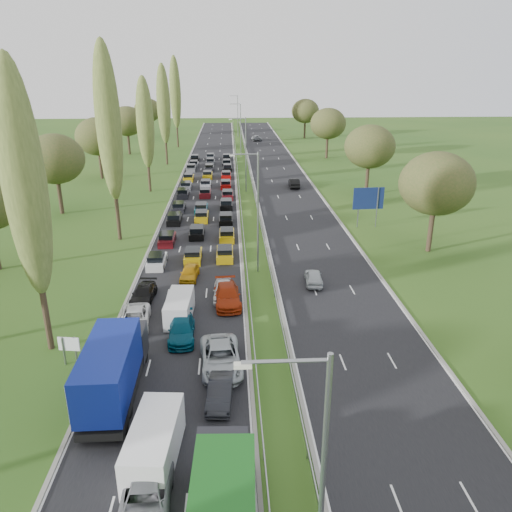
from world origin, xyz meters
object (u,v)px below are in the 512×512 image
object	(u,v)px
blue_lorry	(113,368)
direction_sign	(368,200)
white_van_front	(155,440)
white_van_rear	(180,306)
near_car_2	(135,318)
near_car_3	(144,294)
info_sign	(69,347)

from	to	relation	value
blue_lorry	direction_sign	size ratio (longest dim) A/B	1.87
white_van_front	white_van_rear	distance (m)	15.89
white_van_rear	direction_sign	size ratio (longest dim) A/B	0.94
near_car_2	near_car_3	xyz separation A→B (m)	(-0.05, 4.72, -0.03)
white_van_front	direction_sign	size ratio (longest dim) A/B	1.09
blue_lorry	near_car_2	bearing A→B (deg)	91.91
direction_sign	info_sign	bearing A→B (deg)	-133.33
near_car_3	white_van_rear	distance (m)	4.88
near_car_3	blue_lorry	bearing A→B (deg)	-84.13
white_van_front	near_car_2	bearing A→B (deg)	108.82
near_car_3	near_car_2	bearing A→B (deg)	-85.44
near_car_3	white_van_front	world-z (taller)	white_van_front
near_car_2	blue_lorry	world-z (taller)	blue_lorry
near_car_2	white_van_front	bearing A→B (deg)	-80.85
near_car_2	info_sign	distance (m)	6.33
near_car_3	white_van_rear	size ratio (longest dim) A/B	0.91
blue_lorry	direction_sign	distance (m)	42.49
blue_lorry	direction_sign	world-z (taller)	direction_sign
near_car_3	blue_lorry	distance (m)	13.91
near_car_3	white_van_front	bearing A→B (deg)	-75.28
white_van_rear	direction_sign	bearing A→B (deg)	50.55
white_van_rear	info_sign	world-z (taller)	info_sign
near_car_2	blue_lorry	size ratio (longest dim) A/B	0.50
near_car_2	white_van_rear	size ratio (longest dim) A/B	1.00
near_car_3	info_sign	distance (m)	10.56
blue_lorry	white_van_front	xyz separation A→B (m)	(3.20, -5.44, -0.94)
white_van_rear	blue_lorry	bearing A→B (deg)	-103.30
near_car_2	white_van_front	distance (m)	15.00
near_car_3	direction_sign	size ratio (longest dim) A/B	0.86
near_car_2	direction_sign	size ratio (longest dim) A/B	0.94
info_sign	direction_sign	distance (m)	42.03
white_van_front	info_sign	bearing A→B (deg)	132.20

